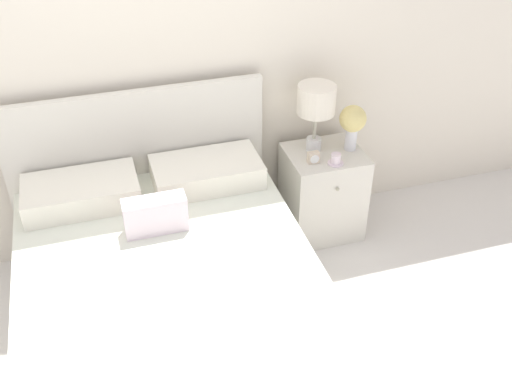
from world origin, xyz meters
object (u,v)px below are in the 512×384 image
object	(u,v)px
bed	(174,311)
table_lamp	(316,103)
nightstand	(322,192)
flower_vase	(353,122)
teacup	(336,159)
alarm_clock	(313,158)

from	to	relation	value
bed	table_lamp	distance (m)	1.46
nightstand	flower_vase	size ratio (longest dim) A/B	2.02
flower_vase	teacup	world-z (taller)	flower_vase
table_lamp	teacup	world-z (taller)	table_lamp
nightstand	teacup	size ratio (longest dim) A/B	6.13
nightstand	table_lamp	distance (m)	0.62
flower_vase	nightstand	bearing A→B (deg)	-179.40
bed	teacup	size ratio (longest dim) A/B	21.62
nightstand	teacup	xyz separation A→B (m)	(0.01, -0.13, 0.33)
table_lamp	teacup	xyz separation A→B (m)	(0.07, -0.19, -0.29)
alarm_clock	table_lamp	bearing A→B (deg)	68.13
flower_vase	bed	bearing A→B (deg)	-149.71
table_lamp	alarm_clock	distance (m)	0.32
flower_vase	alarm_clock	size ratio (longest dim) A/B	4.18
nightstand	table_lamp	bearing A→B (deg)	135.08
alarm_clock	flower_vase	bearing A→B (deg)	16.48
teacup	nightstand	bearing A→B (deg)	94.62
bed	teacup	bearing A→B (deg)	28.69
bed	nightstand	world-z (taller)	bed
table_lamp	flower_vase	size ratio (longest dim) A/B	1.47
bed	alarm_clock	xyz separation A→B (m)	(1.00, 0.66, 0.33)
teacup	alarm_clock	bearing A→B (deg)	157.86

